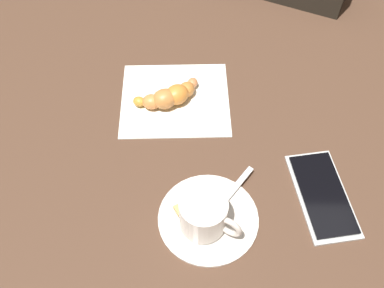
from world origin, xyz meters
TOP-DOWN VIEW (x-y plane):
  - ground_plane at (0.00, 0.00)m, footprint 1.80×1.80m
  - saucer at (0.12, 0.02)m, footprint 0.15×0.15m
  - espresso_cup at (0.13, 0.01)m, footprint 0.07×0.09m
  - teaspoon at (0.11, 0.03)m, footprint 0.12×0.10m
  - sugar_packet at (0.09, 0.00)m, footprint 0.05×0.07m
  - napkin at (-0.12, -0.04)m, footprint 0.18×0.20m
  - croissant at (-0.11, -0.05)m, footprint 0.08×0.12m
  - cell_phone at (0.07, 0.19)m, footprint 0.17×0.10m

SIDE VIEW (x-z plane):
  - ground_plane at x=0.00m, z-range 0.00..0.00m
  - napkin at x=-0.12m, z-range 0.00..0.00m
  - saucer at x=0.12m, z-range 0.00..0.01m
  - cell_phone at x=0.07m, z-range 0.00..0.01m
  - teaspoon at x=0.11m, z-range 0.01..0.02m
  - sugar_packet at x=0.09m, z-range 0.01..0.02m
  - croissant at x=-0.11m, z-range 0.00..0.04m
  - espresso_cup at x=0.13m, z-range 0.01..0.07m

